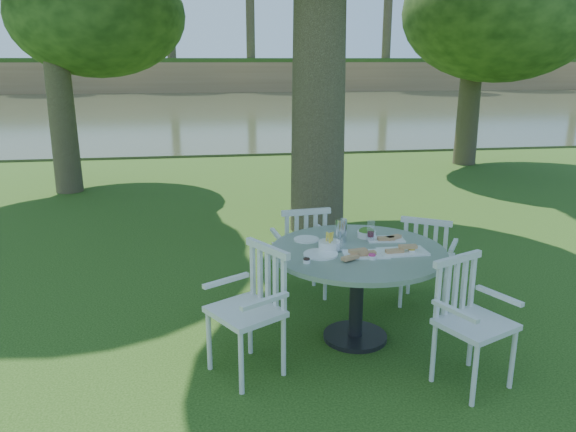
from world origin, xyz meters
name	(u,v)px	position (x,y,z in m)	size (l,w,h in m)	color
ground	(291,301)	(0.00, 0.00, 0.00)	(140.00, 140.00, 0.00)	#17370B
table	(358,266)	(0.43, -0.87, 0.68)	(1.48, 1.48, 0.83)	black
chair_ne	(426,255)	(1.27, -0.34, 0.55)	(0.64, 0.63, 0.94)	silver
chair_nw	(303,245)	(0.13, 0.06, 0.57)	(0.54, 0.51, 0.98)	silver
chair_sw	(256,300)	(-0.48, -1.22, 0.59)	(0.67, 0.68, 1.00)	silver
chair_se	(466,311)	(1.06, -1.62, 0.57)	(0.63, 0.62, 0.97)	silver
tableware	(353,242)	(0.41, -0.78, 0.87)	(1.07, 0.72, 0.20)	white
river	(216,110)	(0.00, 23.00, 0.00)	(100.00, 28.00, 0.12)	#333922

